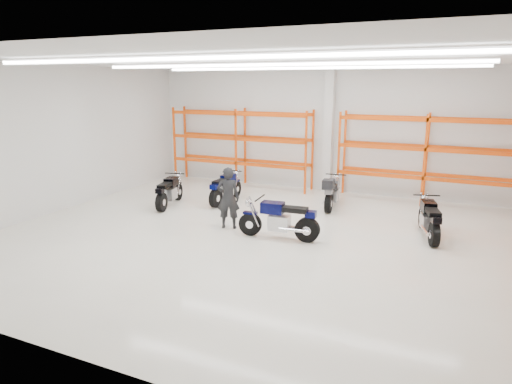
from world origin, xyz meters
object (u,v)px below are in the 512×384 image
at_px(motorcycle_main, 282,220).
at_px(structural_column, 329,131).
at_px(motorcycle_back_a, 169,192).
at_px(motorcycle_back_c, 332,193).
at_px(motorcycle_back_b, 225,189).
at_px(standing_man, 228,198).
at_px(motorcycle_back_d, 429,220).

xyz_separation_m(motorcycle_main, structural_column, (-0.43, 5.64, 1.75)).
xyz_separation_m(motorcycle_back_a, motorcycle_back_c, (4.91, 1.98, 0.05)).
distance_m(motorcycle_back_a, structural_column, 6.13).
bearing_deg(motorcycle_back_b, standing_man, -59.46).
xyz_separation_m(motorcycle_main, motorcycle_back_d, (3.45, 1.67, -0.02)).
bearing_deg(motorcycle_back_b, motorcycle_back_d, -8.16).
xyz_separation_m(motorcycle_back_b, motorcycle_back_c, (3.46, 0.81, 0.05)).
relative_size(motorcycle_back_b, standing_man, 1.20).
relative_size(motorcycle_main, standing_man, 1.26).
relative_size(motorcycle_back_c, motorcycle_back_d, 1.04).
xyz_separation_m(motorcycle_back_c, motorcycle_back_d, (3.08, -1.75, -0.04)).
distance_m(motorcycle_back_a, motorcycle_back_b, 1.86).
bearing_deg(motorcycle_main, standing_man, 171.83).
bearing_deg(standing_man, motorcycle_main, 152.31).
distance_m(motorcycle_back_b, motorcycle_back_d, 6.61).
xyz_separation_m(motorcycle_back_b, structural_column, (2.67, 3.02, 1.77)).
distance_m(motorcycle_main, motorcycle_back_a, 4.76).
xyz_separation_m(motorcycle_main, motorcycle_back_a, (-4.54, 1.44, -0.03)).
bearing_deg(motorcycle_main, structural_column, 94.32).
bearing_deg(motorcycle_main, motorcycle_back_c, 83.79).
height_order(motorcycle_main, structural_column, structural_column).
xyz_separation_m(motorcycle_main, motorcycle_back_c, (0.37, 3.42, 0.02)).
height_order(motorcycle_back_a, motorcycle_back_c, motorcycle_back_c).
bearing_deg(motorcycle_back_c, standing_man, -123.01).
distance_m(motorcycle_back_b, standing_man, 2.78).
bearing_deg(motorcycle_main, motorcycle_back_a, 162.35).
relative_size(motorcycle_back_a, structural_column, 0.45).
xyz_separation_m(motorcycle_back_a, standing_man, (2.84, -1.20, 0.39)).
xyz_separation_m(motorcycle_main, motorcycle_back_b, (-3.09, 2.61, -0.02)).
height_order(motorcycle_back_a, motorcycle_back_b, motorcycle_back_b).
xyz_separation_m(motorcycle_back_a, motorcycle_back_b, (1.44, 1.17, 0.01)).
relative_size(motorcycle_back_d, standing_man, 1.18).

